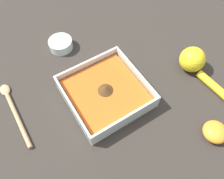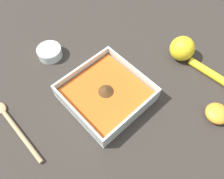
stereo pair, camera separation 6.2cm
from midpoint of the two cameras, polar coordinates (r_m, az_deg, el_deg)
ground_plane at (r=0.64m, az=-2.13°, el=-1.09°), size 4.00×4.00×0.00m
square_dish at (r=0.62m, az=-4.38°, el=-1.38°), size 0.21×0.21×0.05m
spice_bowl at (r=0.75m, az=-18.27°, el=9.01°), size 0.08×0.08×0.03m
lemon_squeezer at (r=0.72m, az=16.48°, el=9.19°), size 0.22×0.08×0.08m
lemon_half at (r=0.64m, az=23.36°, el=-5.99°), size 0.06×0.06×0.04m
wooden_spoon at (r=0.65m, az=-26.53°, el=-9.01°), size 0.22×0.03×0.01m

